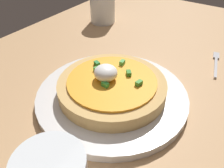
% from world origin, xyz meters
% --- Properties ---
extents(dining_table, '(1.16, 0.69, 0.02)m').
position_xyz_m(dining_table, '(0.00, 0.00, 0.01)').
color(dining_table, tan).
rests_on(dining_table, ground).
extents(plate, '(0.29, 0.29, 0.02)m').
position_xyz_m(plate, '(-0.07, -0.07, 0.03)').
color(plate, silver).
rests_on(plate, dining_table).
extents(pizza, '(0.20, 0.20, 0.06)m').
position_xyz_m(pizza, '(-0.07, -0.07, 0.05)').
color(pizza, tan).
rests_on(pizza, plate).
extents(cup_near, '(0.08, 0.08, 0.10)m').
position_xyz_m(cup_near, '(0.23, 0.17, 0.07)').
color(cup_near, silver).
rests_on(cup_near, dining_table).
extents(fork, '(0.11, 0.04, 0.00)m').
position_xyz_m(fork, '(0.17, -0.20, 0.02)').
color(fork, '#B7B7BC').
rests_on(fork, dining_table).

